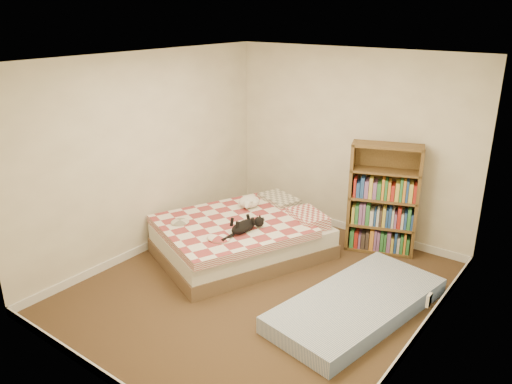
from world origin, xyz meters
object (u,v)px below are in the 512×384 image
Objects in this scene: floor_mattress at (357,305)px; white_dog at (249,202)px; black_cat at (245,226)px; bookshelf at (383,212)px; bed at (244,236)px.

white_dog is at bearing 170.69° from floor_mattress.
floor_mattress is 3.00× the size of black_cat.
black_cat is (-1.51, 0.06, 0.46)m from floor_mattress.
bookshelf is at bearing 115.52° from floor_mattress.
floor_mattress is (0.41, -1.48, -0.44)m from bookshelf.
bed reaches higher than floor_mattress.
bookshelf is at bearing 63.89° from bed.
bookshelf is (1.33, 1.16, 0.28)m from bed.
bookshelf reaches higher than floor_mattress.
bookshelf is 1.60m from floor_mattress.
floor_mattress is 1.58m from black_cat.
black_cat is (0.23, -0.26, 0.30)m from bed.
bed is 0.51m from white_dog.
bed is 1.79m from bookshelf.
black_cat is at bearing -147.98° from bookshelf.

